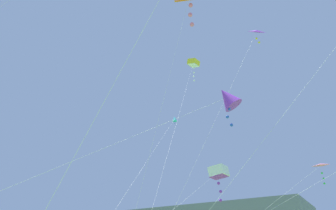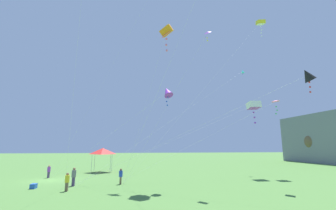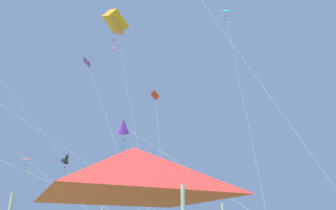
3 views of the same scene
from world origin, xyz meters
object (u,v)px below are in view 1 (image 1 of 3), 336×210
at_px(kite_purple_diamond_5, 227,98).
at_px(kite_white_box_10, 219,172).
at_px(kite_purple_delta_6, 256,33).
at_px(kite_pink_delta_1, 320,166).
at_px(kite_yellow_box_0, 194,63).
at_px(kite_cyan_diamond_9, 174,119).

xyz_separation_m(kite_purple_diamond_5, kite_white_box_10, (-5.71, 12.38, 0.02)).
distance_m(kite_purple_diamond_5, kite_purple_delta_6, 7.24).
relative_size(kite_pink_delta_1, kite_purple_diamond_5, 1.12).
bearing_deg(kite_pink_delta_1, kite_white_box_10, 162.08).
bearing_deg(kite_purple_delta_6, kite_yellow_box_0, 129.17).
bearing_deg(kite_purple_diamond_5, kite_yellow_box_0, 120.04).
xyz_separation_m(kite_pink_delta_1, kite_white_box_10, (-7.95, 2.57, 1.21)).
relative_size(kite_yellow_box_0, kite_white_box_10, 1.10).
bearing_deg(kite_cyan_diamond_9, kite_white_box_10, -14.60).
relative_size(kite_yellow_box_0, kite_pink_delta_1, 1.63).
xyz_separation_m(kite_purple_diamond_5, kite_cyan_diamond_9, (-10.61, 13.66, 6.38)).
bearing_deg(kite_yellow_box_0, kite_pink_delta_1, -30.96).
bearing_deg(kite_cyan_diamond_9, kite_pink_delta_1, -16.67).
distance_m(kite_yellow_box_0, kite_cyan_diamond_9, 9.07).
relative_size(kite_yellow_box_0, kite_cyan_diamond_9, 1.08).
relative_size(kite_purple_delta_6, kite_cyan_diamond_9, 0.69).
relative_size(kite_purple_diamond_5, kite_purple_delta_6, 0.86).
xyz_separation_m(kite_yellow_box_0, kite_cyan_diamond_9, (-0.74, -3.42, -8.37)).
distance_m(kite_yellow_box_0, kite_pink_delta_1, 21.30).
relative_size(kite_yellow_box_0, kite_purple_diamond_5, 1.82).
height_order(kite_purple_diamond_5, kite_cyan_diamond_9, kite_cyan_diamond_9).
distance_m(kite_pink_delta_1, kite_white_box_10, 8.44).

